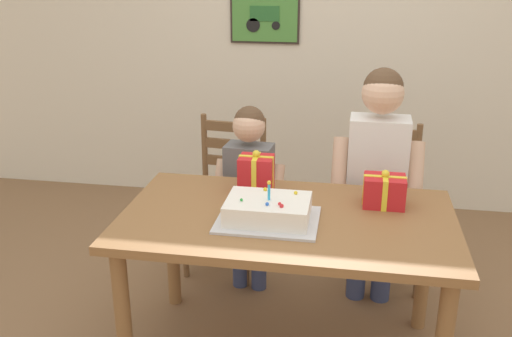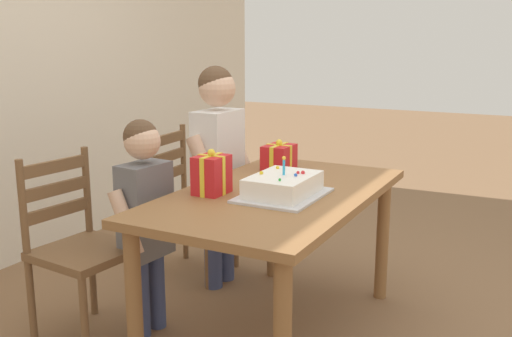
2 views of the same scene
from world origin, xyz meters
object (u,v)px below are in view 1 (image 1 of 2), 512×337
gift_box_red_large (384,191)px  birthday_cake (268,211)px  dining_table (287,236)px  gift_box_beside_cake (256,174)px  child_younger (249,182)px  chair_left (227,194)px  chair_right (384,205)px  child_older (377,166)px

gift_box_red_large → birthday_cake: bearing=-152.4°
dining_table → gift_box_beside_cake: 0.37m
gift_box_red_large → child_younger: size_ratio=0.18×
gift_box_red_large → chair_left: 1.16m
chair_left → chair_right: same height
birthday_cake → chair_left: size_ratio=0.48×
gift_box_beside_cake → child_younger: size_ratio=0.20×
birthday_cake → child_older: (0.48, 0.64, 0.01)m
gift_box_beside_cake → chair_right: gift_box_beside_cake is taller
dining_table → chair_left: (-0.47, 0.84, -0.18)m
birthday_cake → child_younger: size_ratio=0.40×
gift_box_beside_cake → chair_right: size_ratio=0.24×
birthday_cake → child_older: child_older is taller
gift_box_beside_cake → child_older: bearing=28.8°
birthday_cake → dining_table: bearing=41.8°
gift_box_red_large → gift_box_beside_cake: 0.61m
dining_table → chair_right: (0.47, 0.84, -0.18)m
birthday_cake → chair_right: birthday_cake is taller
dining_table → gift_box_beside_cake: (-0.18, 0.25, 0.19)m
birthday_cake → gift_box_beside_cake: size_ratio=2.02×
child_younger → birthday_cake: bearing=-72.5°
birthday_cake → chair_right: (0.55, 0.91, -0.32)m
dining_table → child_older: 0.72m
gift_box_beside_cake → chair_right: (0.65, 0.59, -0.37)m
birthday_cake → child_older: size_ratio=0.34×
child_older → chair_right: bearing=75.7°
birthday_cake → chair_right: bearing=58.9°
birthday_cake → child_younger: bearing=107.5°
birthday_cake → chair_left: birthday_cake is taller
chair_left → chair_right: bearing=0.0°
chair_left → child_younger: 0.38m
birthday_cake → chair_left: 1.04m
birthday_cake → child_younger: 0.69m
gift_box_beside_cake → gift_box_red_large: bearing=-5.5°
child_older → birthday_cake: bearing=-126.7°
gift_box_red_large → child_older: (-0.02, 0.38, -0.02)m
gift_box_red_large → chair_left: chair_left is taller
gift_box_beside_cake → child_younger: bearing=106.5°
chair_right → child_younger: child_younger is taller
chair_right → child_younger: size_ratio=0.85×
birthday_cake → child_older: 0.80m
birthday_cake → gift_box_beside_cake: 0.34m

